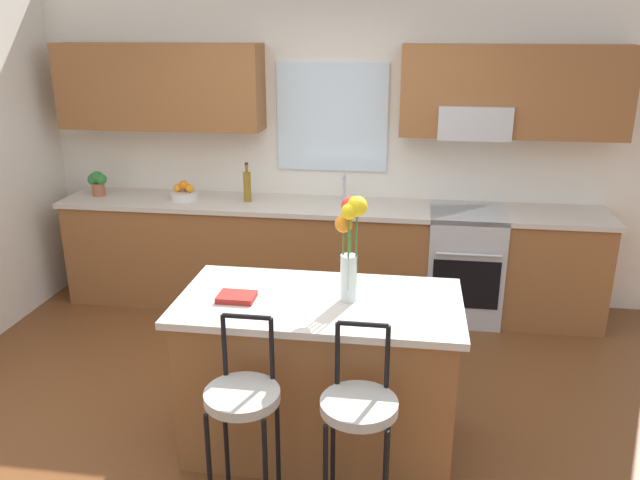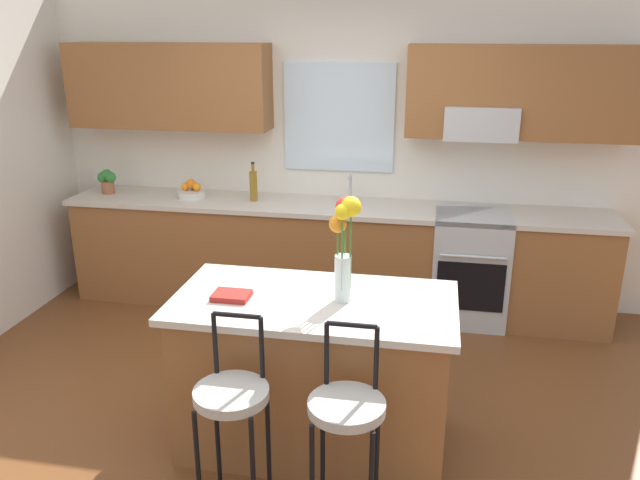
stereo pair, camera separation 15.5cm
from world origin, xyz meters
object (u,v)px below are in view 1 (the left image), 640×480
object	(u,v)px
fruit_bowl_oranges	(184,193)
cookbook	(237,297)
bottle_olive_oil	(247,186)
potted_plant_small	(97,182)
bar_stool_near	(243,404)
flower_vase	(350,236)
bar_stool_middle	(359,414)
kitchen_island	(319,373)
oven_range	(464,264)

from	to	relation	value
fruit_bowl_oranges	cookbook	bearing A→B (deg)	-62.95
bottle_olive_oil	fruit_bowl_oranges	bearing A→B (deg)	179.64
potted_plant_small	bar_stool_near	bearing A→B (deg)	-52.11
flower_vase	bottle_olive_oil	xyz separation A→B (m)	(-1.06, 1.89, -0.23)
bar_stool_middle	potted_plant_small	size ratio (longest dim) A/B	4.80
bottle_olive_oil	cookbook	bearing A→B (deg)	-77.15
cookbook	fruit_bowl_oranges	world-z (taller)	fruit_bowl_oranges
kitchen_island	bar_stool_middle	size ratio (longest dim) A/B	1.49
fruit_bowl_oranges	bottle_olive_oil	world-z (taller)	bottle_olive_oil
oven_range	kitchen_island	bearing A→B (deg)	-116.37
bar_stool_middle	bottle_olive_oil	distance (m)	2.81
cookbook	bottle_olive_oil	xyz separation A→B (m)	(-0.45, 1.98, 0.12)
kitchen_island	bar_stool_middle	bearing A→B (deg)	-66.02
bottle_olive_oil	oven_range	bearing A→B (deg)	-0.77
cookbook	fruit_bowl_oranges	bearing A→B (deg)	117.05
cookbook	fruit_bowl_oranges	distance (m)	2.23
cookbook	potted_plant_small	distance (m)	2.68
bottle_olive_oil	potted_plant_small	distance (m)	1.34
bar_stool_near	potted_plant_small	xyz separation A→B (m)	(-1.97, 2.53, 0.41)
oven_range	bar_stool_middle	bearing A→B (deg)	-104.74
kitchen_island	bottle_olive_oil	size ratio (longest dim) A/B	4.65
bottle_olive_oil	bar_stool_near	bearing A→B (deg)	-76.19
cookbook	potted_plant_small	xyz separation A→B (m)	(-1.80, 1.98, 0.11)
kitchen_island	bottle_olive_oil	bearing A→B (deg)	115.16
bar_stool_middle	flower_vase	distance (m)	0.91
oven_range	flower_vase	world-z (taller)	flower_vase
kitchen_island	flower_vase	xyz separation A→B (m)	(0.16, 0.01, 0.82)
bar_stool_near	cookbook	world-z (taller)	bar_stool_near
oven_range	kitchen_island	distance (m)	2.10
flower_vase	bar_stool_middle	bearing A→B (deg)	-79.75
flower_vase	bar_stool_near	bearing A→B (deg)	-124.69
bar_stool_near	bar_stool_middle	bearing A→B (deg)	0.00
oven_range	potted_plant_small	bearing A→B (deg)	179.54
bar_stool_near	flower_vase	distance (m)	1.01
kitchen_island	fruit_bowl_oranges	bearing A→B (deg)	127.33
bar_stool_middle	flower_vase	world-z (taller)	flower_vase
kitchen_island	cookbook	world-z (taller)	cookbook
oven_range	bar_stool_near	distance (m)	2.78
fruit_bowl_oranges	kitchen_island	bearing A→B (deg)	-52.67
fruit_bowl_oranges	potted_plant_small	size ratio (longest dim) A/B	1.10
flower_vase	fruit_bowl_oranges	world-z (taller)	flower_vase
bar_stool_middle	cookbook	world-z (taller)	bar_stool_middle
cookbook	fruit_bowl_oranges	xyz separation A→B (m)	(-1.01, 1.98, 0.04)
oven_range	bar_stool_near	world-z (taller)	bar_stool_near
cookbook	bar_stool_middle	bearing A→B (deg)	-37.16
bottle_olive_oil	potted_plant_small	bearing A→B (deg)	179.97
bar_stool_near	bar_stool_middle	distance (m)	0.55
bar_stool_middle	potted_plant_small	bearing A→B (deg)	134.89
flower_vase	potted_plant_small	xyz separation A→B (m)	(-2.40, 1.90, -0.25)
bar_stool_middle	cookbook	bearing A→B (deg)	142.84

